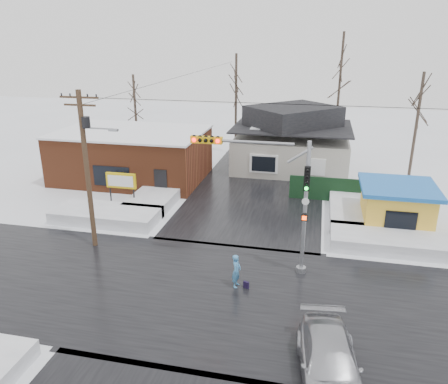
% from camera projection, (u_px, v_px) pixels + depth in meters
% --- Properties ---
extents(ground, '(120.00, 120.00, 0.00)m').
position_uv_depth(ground, '(213.00, 294.00, 20.86)').
color(ground, white).
rests_on(ground, ground).
extents(road_ns, '(10.00, 120.00, 0.02)m').
position_uv_depth(road_ns, '(213.00, 294.00, 20.85)').
color(road_ns, black).
rests_on(road_ns, ground).
extents(road_ew, '(120.00, 10.00, 0.02)m').
position_uv_depth(road_ew, '(213.00, 294.00, 20.85)').
color(road_ew, black).
rests_on(road_ew, ground).
extents(snowbank_nw, '(7.00, 3.00, 0.80)m').
position_uv_depth(snowbank_nw, '(107.00, 215.00, 28.98)').
color(snowbank_nw, white).
rests_on(snowbank_nw, ground).
extents(snowbank_ne, '(7.00, 3.00, 0.80)m').
position_uv_depth(snowbank_ne, '(392.00, 241.00, 25.31)').
color(snowbank_ne, white).
rests_on(snowbank_ne, ground).
extents(snowbank_nside_w, '(3.00, 8.00, 0.80)m').
position_uv_depth(snowbank_nside_w, '(161.00, 192.00, 33.17)').
color(snowbank_nside_w, white).
rests_on(snowbank_nside_w, ground).
extents(snowbank_nside_e, '(3.00, 8.00, 0.80)m').
position_uv_depth(snowbank_nside_e, '(352.00, 207.00, 30.31)').
color(snowbank_nside_e, white).
rests_on(snowbank_nside_e, ground).
extents(traffic_signal, '(6.05, 0.68, 7.00)m').
position_uv_depth(traffic_signal, '(274.00, 188.00, 21.54)').
color(traffic_signal, gray).
rests_on(traffic_signal, ground).
extents(utility_pole, '(3.15, 0.44, 9.00)m').
position_uv_depth(utility_pole, '(87.00, 162.00, 23.95)').
color(utility_pole, '#382619').
rests_on(utility_pole, ground).
extents(brick_building, '(12.20, 8.20, 4.12)m').
position_uv_depth(brick_building, '(132.00, 155.00, 37.08)').
color(brick_building, brown).
rests_on(brick_building, ground).
extents(marquee_sign, '(2.20, 0.21, 2.55)m').
position_uv_depth(marquee_sign, '(121.00, 182.00, 30.76)').
color(marquee_sign, black).
rests_on(marquee_sign, ground).
extents(house, '(10.40, 8.40, 5.76)m').
position_uv_depth(house, '(292.00, 140.00, 39.75)').
color(house, '#B7B1A5').
rests_on(house, ground).
extents(kiosk, '(4.60, 4.60, 2.88)m').
position_uv_depth(kiosk, '(396.00, 206.00, 27.60)').
color(kiosk, yellow).
rests_on(kiosk, ground).
extents(fence, '(8.00, 0.12, 1.80)m').
position_uv_depth(fence, '(344.00, 190.00, 32.08)').
color(fence, black).
rests_on(fence, ground).
extents(tree_far_left, '(3.00, 3.00, 10.00)m').
position_uv_depth(tree_far_left, '(236.00, 75.00, 42.84)').
color(tree_far_left, '#332821').
rests_on(tree_far_left, ground).
extents(tree_far_mid, '(3.00, 3.00, 12.00)m').
position_uv_depth(tree_far_mid, '(342.00, 58.00, 42.10)').
color(tree_far_mid, '#332821').
rests_on(tree_far_mid, ground).
extents(tree_far_right, '(3.00, 3.00, 9.00)m').
position_uv_depth(tree_far_right, '(421.00, 96.00, 34.34)').
color(tree_far_right, '#332821').
rests_on(tree_far_right, ground).
extents(tree_far_west, '(3.00, 3.00, 8.00)m').
position_uv_depth(tree_far_west, '(134.00, 91.00, 43.59)').
color(tree_far_west, '#332821').
rests_on(tree_far_west, ground).
extents(pedestrian, '(0.48, 0.67, 1.70)m').
position_uv_depth(pedestrian, '(236.00, 271.00, 21.22)').
color(pedestrian, teal).
rests_on(pedestrian, ground).
extents(car, '(2.71, 5.37, 1.50)m').
position_uv_depth(car, '(329.00, 364.00, 15.38)').
color(car, '#B0B1B7').
rests_on(car, ground).
extents(shopping_bag, '(0.30, 0.22, 0.35)m').
position_uv_depth(shopping_bag, '(246.00, 285.00, 21.27)').
color(shopping_bag, black).
rests_on(shopping_bag, ground).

